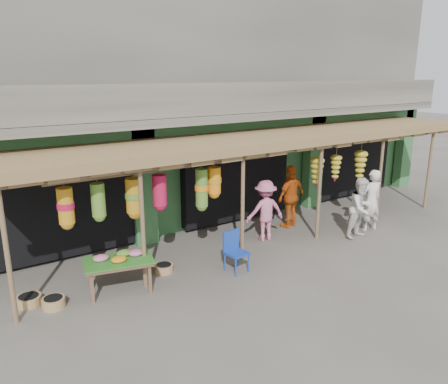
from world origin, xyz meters
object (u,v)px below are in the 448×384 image
person_front (371,200)px  person_shopper (265,210)px  flower_table (119,261)px  blue_chair (234,249)px  person_vendor (291,196)px  person_right (361,208)px

person_front → person_shopper: (-2.94, 1.07, -0.06)m
flower_table → blue_chair: blue_chair is taller
blue_chair → person_vendor: (3.03, 1.50, 0.39)m
person_front → person_vendor: size_ratio=0.97×
blue_chair → person_right: (4.02, -0.20, 0.31)m
person_right → person_shopper: person_right is taller
blue_chair → person_right: person_right is taller
person_right → person_shopper: bearing=147.5°
person_vendor → person_front: bearing=127.8°
flower_table → blue_chair: size_ratio=1.61×
flower_table → person_front: bearing=9.0°
person_vendor → person_shopper: bearing=6.8°
flower_table → blue_chair: 2.55m
person_front → blue_chair: bearing=9.2°
flower_table → person_right: size_ratio=0.90×
person_front → person_right: size_ratio=1.06×
blue_chair → person_front: size_ratio=0.53×
flower_table → person_shopper: (4.26, 0.60, 0.16)m
blue_chair → person_vendor: person_vendor is taller
blue_chair → person_shopper: person_shopper is taller
blue_chair → person_front: (4.70, 0.02, 0.36)m
flower_table → person_front: person_front is taller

